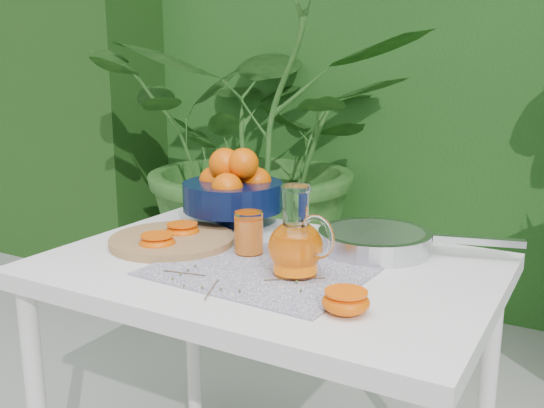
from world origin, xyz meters
The scene contains 11 objects.
hedge_backdrop centered at (0.06, 2.06, 1.19)m, with size 8.00×1.65×2.50m.
potted_plant_left centered at (-0.70, 1.23, 0.82)m, with size 1.64×1.64×1.64m, color #23581E.
white_table centered at (0.07, -0.10, 0.67)m, with size 1.00×0.70×0.75m.
placemat centered at (0.09, -0.16, 0.75)m, with size 0.45×0.35×0.00m, color #0B0E42.
cutting_board centered at (-0.20, -0.10, 0.76)m, with size 0.31×0.31×0.02m, color #AF7C4F.
fruit_bowl centered at (-0.17, 0.14, 0.85)m, with size 0.35×0.35×0.22m.
juice_pitcher centered at (0.17, -0.15, 0.82)m, with size 0.18×0.15×0.19m.
juice_tumbler centered at (0.01, -0.08, 0.80)m, with size 0.07×0.07×0.10m.
saute_pan centered at (0.26, 0.10, 0.78)m, with size 0.49×0.33×0.05m.
orange_halves centered at (-0.02, -0.16, 0.77)m, with size 0.64×0.32×0.04m.
thyme_sprigs centered at (0.08, -0.25, 0.76)m, with size 0.32×0.24×0.01m.
Camera 1 is at (0.73, -1.23, 1.19)m, focal length 40.00 mm.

